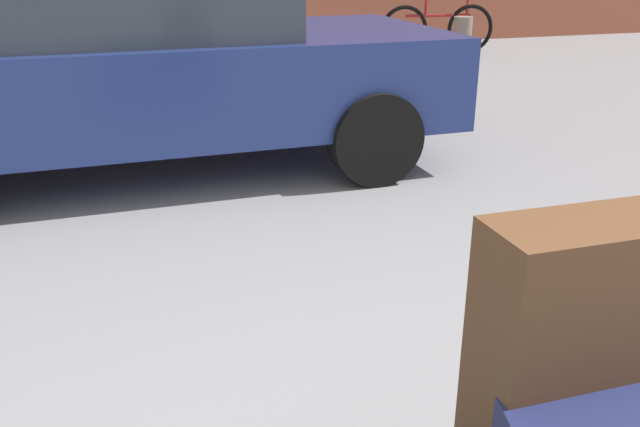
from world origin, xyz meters
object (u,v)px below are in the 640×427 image
at_px(parked_car, 135,65).
at_px(bicycle_leaning, 438,29).
at_px(bollard_kerb_near, 349,49).
at_px(suitcase_brown_rear_left, 570,359).
at_px(bollard_kerb_mid, 462,44).

height_order(parked_car, bicycle_leaning, parked_car).
height_order(parked_car, bollard_kerb_near, parked_car).
bearing_deg(suitcase_brown_rear_left, bollard_kerb_near, 74.46).
bearing_deg(bollard_kerb_mid, suitcase_brown_rear_left, -116.49).
height_order(parked_car, bollard_kerb_mid, parked_car).
xyz_separation_m(suitcase_brown_rear_left, bollard_kerb_near, (1.91, 6.96, -0.33)).
xyz_separation_m(parked_car, bollard_kerb_near, (2.67, 3.08, -0.41)).
bearing_deg(bollard_kerb_near, parked_car, -130.96).
distance_m(suitcase_brown_rear_left, bicycle_leaning, 9.29).
relative_size(suitcase_brown_rear_left, parked_car, 0.15).
xyz_separation_m(bicycle_leaning, bollard_kerb_near, (-1.95, -1.49, -0.03)).
relative_size(parked_car, bollard_kerb_near, 6.29).
relative_size(suitcase_brown_rear_left, bicycle_leaning, 0.38).
bearing_deg(parked_car, bicycle_leaning, 44.67).
bearing_deg(bollard_kerb_mid, parked_car, -143.96).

